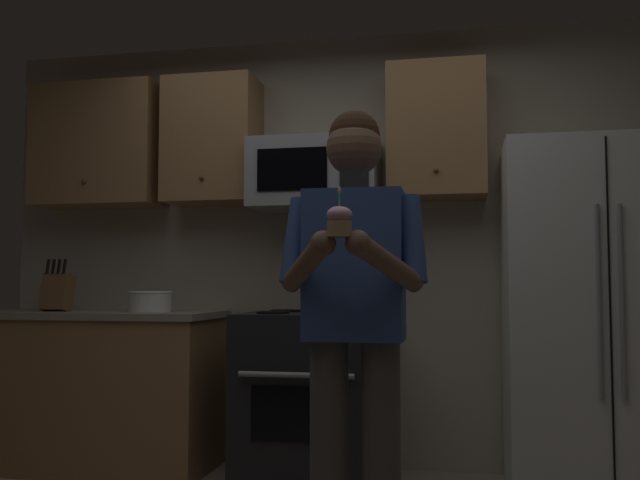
% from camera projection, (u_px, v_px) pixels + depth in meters
% --- Properties ---
extents(wall_back, '(4.40, 0.10, 2.60)m').
position_uv_depth(wall_back, '(348.00, 248.00, 4.31)').
color(wall_back, '#B7AD99').
rests_on(wall_back, ground).
extents(oven_range, '(0.76, 0.70, 0.93)m').
position_uv_depth(oven_range, '(311.00, 396.00, 3.90)').
color(oven_range, black).
rests_on(oven_range, ground).
extents(microwave, '(0.74, 0.41, 0.40)m').
position_uv_depth(microwave, '(315.00, 174.00, 4.10)').
color(microwave, '#9EA0A5').
extents(refrigerator, '(0.90, 0.75, 1.80)m').
position_uv_depth(refrigerator, '(596.00, 319.00, 3.60)').
color(refrigerator, white).
rests_on(refrigerator, ground).
extents(cabinet_row_upper, '(2.78, 0.36, 0.76)m').
position_uv_depth(cabinet_row_upper, '(224.00, 141.00, 4.28)').
color(cabinet_row_upper, '#9E7247').
extents(counter_left, '(1.44, 0.66, 0.92)m').
position_uv_depth(counter_left, '(97.00, 389.00, 4.18)').
color(counter_left, '#9E7247').
rests_on(counter_left, ground).
extents(knife_block, '(0.16, 0.15, 0.32)m').
position_uv_depth(knife_block, '(57.00, 292.00, 4.22)').
color(knife_block, brown).
rests_on(knife_block, counter_left).
extents(bowl_large_white, '(0.26, 0.26, 0.12)m').
position_uv_depth(bowl_large_white, '(150.00, 301.00, 4.12)').
color(bowl_large_white, white).
rests_on(bowl_large_white, counter_left).
extents(person, '(0.60, 0.48, 1.76)m').
position_uv_depth(person, '(354.00, 305.00, 2.71)').
color(person, '#4C4742').
rests_on(person, ground).
extents(cupcake, '(0.09, 0.09, 0.17)m').
position_uv_depth(cupcake, '(339.00, 221.00, 2.41)').
color(cupcake, '#A87F56').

